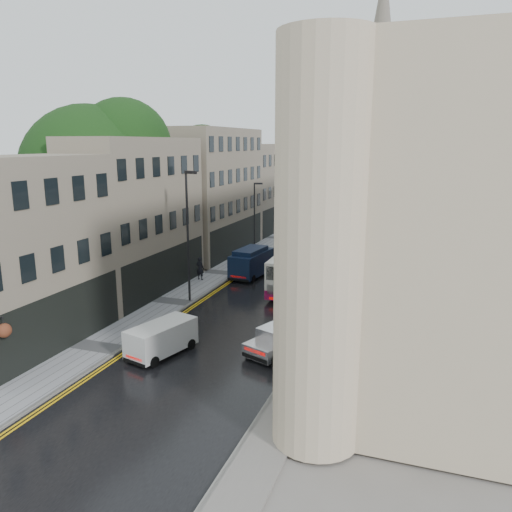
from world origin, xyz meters
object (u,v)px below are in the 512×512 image
Objects in this scene: tree_near at (92,197)px; white_van at (132,344)px; pedestrian at (200,268)px; lamp_post_far at (254,221)px; silver_hatchback at (250,343)px; navy_van at (232,265)px; lamp_post_near at (188,238)px; cream_bus at (275,275)px; white_lorry at (325,246)px; tree_far at (182,191)px.

tree_near reaches higher than white_van.
lamp_post_far reaches higher than pedestrian.
silver_hatchback is 14.97m from pedestrian.
white_van reaches higher than silver_hatchback.
navy_van is at bearing -146.07° from pedestrian.
tree_near is 1.58× the size of lamp_post_near.
white_van is at bearing -104.80° from lamp_post_far.
lamp_post_far reaches higher than cream_bus.
tree_near is 1.95× the size of white_lorry.
cream_bus is at bearing 15.06° from tree_near.
tree_near is 14.20m from cream_bus.
lamp_post_far is (-5.08, 9.94, 2.20)m from cream_bus.
tree_near is 15.68m from lamp_post_far.
navy_van is 2.64× the size of pedestrian.
lamp_post_far is at bearing 130.36° from silver_hatchback.
tree_far is 3.19× the size of silver_hatchback.
silver_hatchback is at bearing -78.86° from white_lorry.
tree_near is 3.64× the size of white_van.
cream_bus is 2.73× the size of white_van.
white_lorry is 11.56m from pedestrian.
lamp_post_near is 1.25× the size of lamp_post_far.
white_van is (-5.17, -22.49, -1.00)m from white_lorry.
tree_far is at bearing 140.20° from cream_bus.
navy_van is at bearing -102.97° from lamp_post_far.
tree_far is (0.30, 13.00, -0.72)m from tree_near.
cream_bus is at bearing 176.15° from pedestrian.
white_van is (9.21, -9.72, -6.06)m from tree_near.
lamp_post_near is (7.63, -0.23, -2.42)m from tree_near.
navy_van is 7.03m from lamp_post_near.
lamp_post_near reaches higher than lamp_post_far.
white_lorry is (14.38, 12.77, -5.06)m from tree_near.
cream_bus is at bearing 90.68° from white_van.
white_van is at bearing -106.56° from cream_bus.
silver_hatchback is at bearing -81.15° from cream_bus.
tree_near is 1.97× the size of lamp_post_far.
white_lorry is 23.10m from white_van.
white_lorry reaches higher than cream_bus.
tree_far is 15.22m from lamp_post_near.
lamp_post_near is at bearing -146.01° from cream_bus.
cream_bus is 6.80m from pedestrian.
lamp_post_near is (-6.75, -13.00, 2.64)m from white_lorry.
tree_near reaches higher than silver_hatchback.
white_van is 0.79× the size of navy_van.
silver_hatchback is at bearing -26.55° from tree_near.
lamp_post_far reaches higher than silver_hatchback.
tree_near is at bearing 174.80° from silver_hatchback.
white_van is 0.54× the size of lamp_post_far.
tree_far is 11.78m from navy_van.
cream_bus is (12.64, 3.40, -5.50)m from tree_near.
silver_hatchback is at bearing -58.51° from navy_van.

